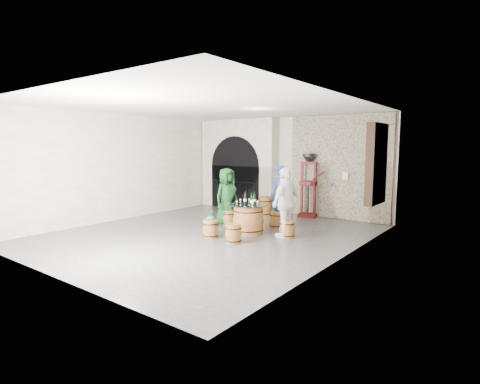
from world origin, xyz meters
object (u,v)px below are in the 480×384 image
Objects in this scene: wine_bottle_center at (252,200)px; corking_press at (308,180)px; wine_bottle_left at (245,199)px; barrel_stool_near_right at (233,234)px; person_blue at (281,196)px; barrel_stool_left at (230,218)px; barrel_stool_far at (277,220)px; barrel_stool_right at (287,229)px; wine_bottle_right at (254,199)px; person_green at (227,197)px; barrel_table at (248,219)px; person_white at (286,202)px; side_barrel at (265,207)px; barrel_stool_near_left at (210,229)px.

wine_bottle_center is 0.16× the size of corking_press.
wine_bottle_left is 3.00m from corking_press.
person_blue is (-0.02, 2.20, 0.64)m from barrel_stool_near_right.
barrel_stool_far is at bearing 26.43° from barrel_stool_left.
wine_bottle_right is (-0.94, -0.07, 0.67)m from barrel_stool_right.
wine_bottle_center is (1.26, -0.56, 0.07)m from person_green.
wine_bottle_center reaches higher than barrel_table.
wine_bottle_center is (0.15, -0.06, 0.51)m from barrel_table.
barrel_stool_near_right is 1.36× the size of wine_bottle_left.
wine_bottle_left is at bearing -109.94° from barrel_stool_far.
wine_bottle_right is at bearing -175.62° from barrel_stool_right.
side_barrel is at bearing -132.80° from person_white.
person_blue reaches higher than wine_bottle_left.
barrel_stool_left is 1.00× the size of barrel_stool_near_left.
person_blue is 0.85× the size of corking_press.
barrel_stool_far is at bearing 85.37° from wine_bottle_center.
wine_bottle_center and wine_bottle_right have the same top height.
person_blue is at bearing 84.29° from wine_bottle_center.
barrel_stool_right is 1.00× the size of barrel_stool_near_right.
barrel_table is 1.30m from person_green.
barrel_stool_near_left is 0.27× the size of person_green.
corking_press reaches higher than barrel_stool_far.
person_blue is 5.26× the size of wine_bottle_left.
side_barrel is (-1.18, 1.22, 0.10)m from barrel_stool_far.
wine_bottle_left is at bearing -25.49° from barrel_stool_left.
barrel_stool_near_left is 1.23m from wine_bottle_left.
person_blue is at bearing -52.95° from person_green.
wine_bottle_right is 2.90m from corking_press.
barrel_stool_near_left is at bearing -142.88° from barrel_stool_right.
side_barrel reaches higher than barrel_stool_left.
barrel_stool_near_left is 2.35m from person_blue.
person_white is 5.35× the size of wine_bottle_left.
barrel_stool_far is 0.25× the size of person_white.
barrel_stool_near_right is at bearing -80.06° from wine_bottle_right.
person_blue is 1.22m from wine_bottle_left.
wine_bottle_center is at bearing -100.42° from corking_press.
wine_bottle_center reaches higher than side_barrel.
corking_press is (0.18, 3.01, 0.80)m from barrel_table.
barrel_stool_far is 1.25m from wine_bottle_left.
barrel_table is 1.07m from barrel_stool_left.
barrel_table reaches higher than barrel_stool_right.
corking_press is (0.31, 2.97, 0.28)m from wine_bottle_left.
barrel_table is 2.21× the size of barrel_stool_right.
wine_bottle_right reaches higher than side_barrel.
barrel_stool_left is at bearing -123.72° from corking_press.
corking_press reaches higher than barrel_table.
person_white reaches higher than wine_bottle_center.
barrel_stool_right is 0.22× the size of corking_press.
barrel_stool_left is 1.29m from wine_bottle_right.
barrel_stool_far and barrel_stool_near_left have the same top height.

